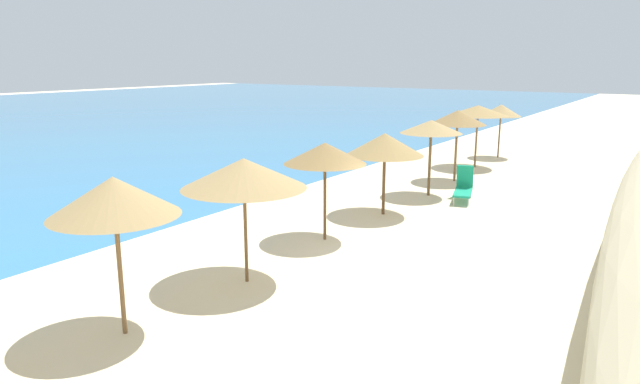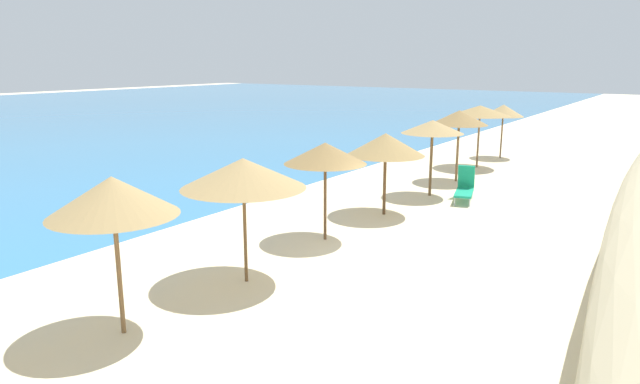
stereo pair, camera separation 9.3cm
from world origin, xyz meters
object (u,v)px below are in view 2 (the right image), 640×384
object	(u,v)px
beach_umbrella_4	(243,173)
beach_umbrella_10	(503,111)
beach_umbrella_5	(325,153)
beach_umbrella_9	(480,111)
beach_umbrella_6	(386,145)
beach_umbrella_8	(459,118)
beach_umbrella_3	(113,196)
beach_umbrella_7	(433,127)
lounge_chair_1	(465,187)

from	to	relation	value
beach_umbrella_4	beach_umbrella_10	xyz separation A→B (m)	(19.47, 0.31, -0.09)
beach_umbrella_5	beach_umbrella_9	world-z (taller)	beach_umbrella_9
beach_umbrella_10	beach_umbrella_5	bearing A→B (deg)	-179.67
beach_umbrella_6	beach_umbrella_5	bearing A→B (deg)	178.02
beach_umbrella_8	beach_umbrella_10	xyz separation A→B (m)	(6.68, 0.25, -0.21)
beach_umbrella_3	beach_umbrella_7	xyz separation A→B (m)	(12.94, -0.27, -0.04)
beach_umbrella_6	beach_umbrella_10	distance (m)	12.80
beach_umbrella_5	beach_umbrella_6	xyz separation A→B (m)	(3.20, -0.11, -0.14)
beach_umbrella_9	beach_umbrella_6	bearing A→B (deg)	-178.25
beach_umbrella_4	beach_umbrella_7	size ratio (longest dim) A/B	1.01
beach_umbrella_7	lounge_chair_1	bearing A→B (deg)	-91.98
beach_umbrella_9	beach_umbrella_10	world-z (taller)	beach_umbrella_9
beach_umbrella_6	beach_umbrella_9	distance (m)	9.59
beach_umbrella_8	beach_umbrella_9	world-z (taller)	beach_umbrella_8
beach_umbrella_4	lounge_chair_1	size ratio (longest dim) A/B	1.67
beach_umbrella_3	beach_umbrella_6	xyz separation A→B (m)	(9.75, -0.10, -0.28)
beach_umbrella_4	lounge_chair_1	world-z (taller)	beach_umbrella_4
beach_umbrella_8	beach_umbrella_9	distance (m)	3.48
beach_umbrella_3	beach_umbrella_7	bearing A→B (deg)	-1.20
beach_umbrella_7	beach_umbrella_8	bearing A→B (deg)	2.44
beach_umbrella_5	beach_umbrella_8	xyz separation A→B (m)	(9.32, -0.16, 0.18)
beach_umbrella_6	beach_umbrella_4	bearing A→B (deg)	-179.08
beach_umbrella_3	beach_umbrella_4	world-z (taller)	beach_umbrella_3
beach_umbrella_3	beach_umbrella_4	xyz separation A→B (m)	(3.07, -0.21, -0.08)
beach_umbrella_4	beach_umbrella_10	size ratio (longest dim) A/B	1.04
beach_umbrella_8	beach_umbrella_6	bearing A→B (deg)	179.57
beach_umbrella_10	beach_umbrella_7	bearing A→B (deg)	-177.78
beach_umbrella_8	beach_umbrella_10	bearing A→B (deg)	2.13
lounge_chair_1	beach_umbrella_10	bearing A→B (deg)	-95.55
beach_umbrella_10	beach_umbrella_4	bearing A→B (deg)	-179.09
beach_umbrella_3	beach_umbrella_4	size ratio (longest dim) A/B	1.04
beach_umbrella_7	beach_umbrella_9	bearing A→B (deg)	4.15
beach_umbrella_4	lounge_chair_1	distance (m)	10.10
beach_umbrella_3	beach_umbrella_5	xyz separation A→B (m)	(6.54, 0.01, -0.14)
beach_umbrella_7	beach_umbrella_3	bearing A→B (deg)	178.80
beach_umbrella_4	beach_umbrella_10	bearing A→B (deg)	0.91
beach_umbrella_5	beach_umbrella_7	size ratio (longest dim) A/B	0.98
beach_umbrella_9	beach_umbrella_3	bearing A→B (deg)	-179.43
beach_umbrella_4	beach_umbrella_7	distance (m)	9.87
beach_umbrella_6	lounge_chair_1	xyz separation A→B (m)	(3.15, -1.47, -1.74)
beach_umbrella_4	beach_umbrella_10	world-z (taller)	beach_umbrella_4
beach_umbrella_8	beach_umbrella_5	bearing A→B (deg)	179.04
beach_umbrella_3	beach_umbrella_7	distance (m)	12.94
beach_umbrella_8	lounge_chair_1	world-z (taller)	beach_umbrella_8
beach_umbrella_9	lounge_chair_1	world-z (taller)	beach_umbrella_9
beach_umbrella_7	lounge_chair_1	distance (m)	2.37
beach_umbrella_4	beach_umbrella_5	size ratio (longest dim) A/B	1.04
beach_umbrella_5	beach_umbrella_6	world-z (taller)	beach_umbrella_5
beach_umbrella_3	beach_umbrella_4	bearing A→B (deg)	-3.85
beach_umbrella_6	beach_umbrella_7	world-z (taller)	beach_umbrella_7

